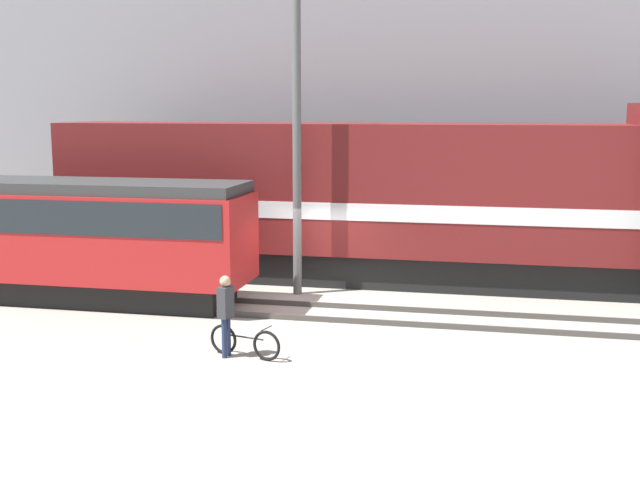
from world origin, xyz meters
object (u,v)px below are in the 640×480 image
at_px(freight_locomotive, 386,200).
at_px(person, 226,307).
at_px(streetcar, 79,233).
at_px(bicycle, 245,342).
at_px(utility_pole_left, 297,140).

xyz_separation_m(freight_locomotive, person, (-2.34, -8.24, -1.45)).
relative_size(freight_locomotive, streetcar, 2.12).
distance_m(freight_locomotive, bicycle, 8.70).
bearing_deg(freight_locomotive, streetcar, -151.63).
relative_size(freight_locomotive, utility_pole_left, 2.28).
xyz_separation_m(bicycle, utility_pole_left, (-0.32, 6.05, 4.10)).
bearing_deg(freight_locomotive, person, -105.89).
distance_m(freight_locomotive, streetcar, 9.04).
distance_m(bicycle, utility_pole_left, 7.31).
distance_m(person, utility_pole_left, 6.95).
xyz_separation_m(freight_locomotive, bicycle, (-1.94, -8.19, -2.21)).
distance_m(streetcar, bicycle, 7.33).
xyz_separation_m(streetcar, person, (5.59, -3.95, -0.83)).
bearing_deg(freight_locomotive, utility_pole_left, -136.58).
distance_m(freight_locomotive, utility_pole_left, 3.64).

